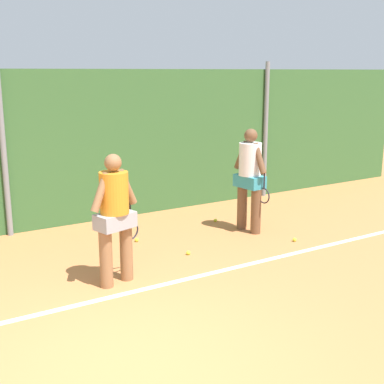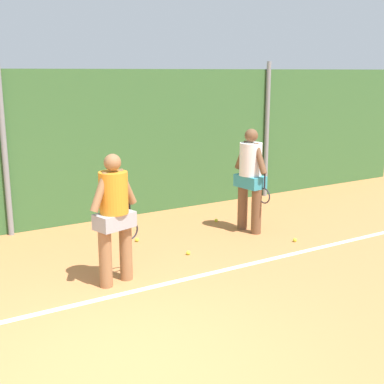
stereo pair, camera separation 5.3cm
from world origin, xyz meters
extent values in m
plane|color=#C67542|center=(0.00, 1.51, 0.00)|extent=(30.77, 30.77, 0.00)
cube|color=#386633|center=(0.00, 5.15, 1.45)|extent=(20.00, 0.25, 2.90)
cylinder|color=gray|center=(0.00, 4.97, 1.53)|extent=(0.10, 0.10, 3.07)
cylinder|color=gray|center=(5.77, 4.97, 1.53)|extent=(0.10, 0.10, 3.07)
cube|color=white|center=(0.00, 1.62, 0.00)|extent=(14.61, 0.10, 0.01)
cylinder|color=#8C603D|center=(0.62, 1.96, 0.40)|extent=(0.18, 0.18, 0.79)
cylinder|color=#8C603D|center=(0.96, 2.06, 0.40)|extent=(0.18, 0.18, 0.79)
cube|color=#99999E|center=(0.79, 2.01, 0.90)|extent=(0.59, 0.44, 0.21)
cylinder|color=orange|center=(0.79, 2.01, 1.28)|extent=(0.39, 0.39, 0.56)
sphere|color=#8C603D|center=(0.79, 2.01, 1.69)|extent=(0.23, 0.23, 0.23)
cylinder|color=#8C603D|center=(0.58, 1.95, 1.32)|extent=(0.31, 0.17, 0.53)
cylinder|color=#8C603D|center=(1.00, 2.07, 1.32)|extent=(0.31, 0.17, 0.53)
cylinder|color=black|center=(1.07, 2.14, 0.95)|extent=(0.03, 0.03, 0.28)
torus|color=#26262B|center=(1.07, 2.14, 0.68)|extent=(0.28, 0.10, 0.28)
cylinder|color=brown|center=(3.77, 3.15, 0.41)|extent=(0.18, 0.18, 0.82)
cylinder|color=brown|center=(3.81, 2.79, 0.41)|extent=(0.18, 0.18, 0.82)
cube|color=teal|center=(3.79, 2.97, 0.93)|extent=(0.38, 0.58, 0.22)
cylinder|color=white|center=(3.79, 2.97, 1.33)|extent=(0.40, 0.40, 0.58)
sphere|color=brown|center=(3.79, 2.97, 1.75)|extent=(0.24, 0.24, 0.24)
cylinder|color=brown|center=(3.77, 3.19, 1.38)|extent=(0.13, 0.33, 0.55)
cylinder|color=brown|center=(3.81, 2.74, 1.38)|extent=(0.13, 0.33, 0.55)
cylinder|color=black|center=(3.87, 2.66, 0.99)|extent=(0.03, 0.03, 0.28)
torus|color=#26262B|center=(3.87, 2.66, 0.72)|extent=(0.05, 0.28, 0.28)
sphere|color=#CCDB33|center=(1.77, 3.46, 0.03)|extent=(0.07, 0.07, 0.07)
sphere|color=#CCDB33|center=(2.20, 2.45, 0.03)|extent=(0.07, 0.07, 0.07)
sphere|color=#CCDB33|center=(3.59, 3.75, 0.03)|extent=(0.07, 0.07, 0.07)
sphere|color=#CCDB33|center=(4.09, 2.06, 0.03)|extent=(0.07, 0.07, 0.07)
camera|label=1|loc=(-1.75, -4.17, 2.85)|focal=47.89mm
camera|label=2|loc=(-1.71, -4.20, 2.85)|focal=47.89mm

